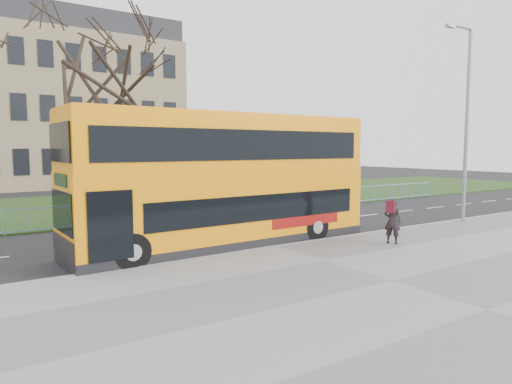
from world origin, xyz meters
TOP-DOWN VIEW (x-y plane):
  - ground at (0.00, 0.00)m, footprint 120.00×120.00m
  - pavement at (0.00, -6.75)m, footprint 80.00×10.50m
  - kerb at (0.00, -1.55)m, footprint 80.00×0.20m
  - grass_verge at (0.00, 14.30)m, footprint 80.00×15.40m
  - guard_railing at (0.00, 6.60)m, footprint 40.00×0.12m
  - bare_tree at (-3.00, 10.00)m, footprint 8.84×8.84m
  - civic_building at (-5.00, 35.00)m, footprint 30.00×15.00m
  - yellow_bus at (-1.26, -0.13)m, footprint 11.54×3.17m
  - pedestrian at (3.78, -3.58)m, footprint 0.63×0.72m
  - street_lamp at (10.62, -2.00)m, footprint 1.92×0.21m

SIDE VIEW (x-z plane):
  - ground at x=0.00m, z-range 0.00..0.00m
  - grass_verge at x=0.00m, z-range 0.00..0.08m
  - pavement at x=0.00m, z-range 0.00..0.12m
  - kerb at x=0.00m, z-range 0.00..0.14m
  - guard_railing at x=0.00m, z-range 0.00..1.10m
  - pedestrian at x=3.78m, z-range 0.12..1.79m
  - yellow_bus at x=-1.26m, z-range 0.17..4.97m
  - street_lamp at x=10.62m, z-range 0.56..9.60m
  - bare_tree at x=-3.00m, z-range 0.08..12.72m
  - civic_building at x=-5.00m, z-range 0.00..14.00m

